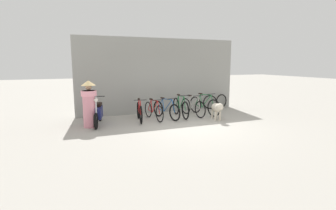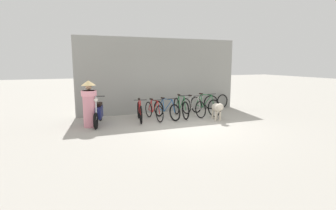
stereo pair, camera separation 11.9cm
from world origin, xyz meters
The scene contains 13 objects.
ground_plane centered at (0.00, 0.00, 0.00)m, with size 60.00×60.00×0.00m, color #ADA89E.
shop_wall_back centered at (0.00, 2.96, 1.60)m, with size 7.19×0.20×3.20m.
bicycle_0 centered at (-1.39, 1.48, 0.35)m, with size 0.46×1.59×0.86m.
bicycle_1 centered at (-0.81, 1.54, 0.34)m, with size 0.46×1.64×0.82m.
bicycle_2 centered at (-0.31, 1.51, 0.34)m, with size 0.57×1.67×0.84m.
bicycle_3 centered at (0.36, 1.61, 0.38)m, with size 0.46×1.79×0.92m.
bicycle_4 centered at (0.90, 1.60, 0.36)m, with size 0.46×1.65×0.88m.
bicycle_5 centered at (1.47, 1.64, 0.38)m, with size 0.56×1.76×0.92m.
motorcycle centered at (-2.90, 1.46, 0.42)m, with size 0.64×1.80×1.07m.
stray_dog centered at (1.37, 0.53, 0.47)m, with size 0.52×1.17×0.70m.
person_in_robes centered at (-3.19, 1.26, 0.82)m, with size 0.55×0.55×1.58m.
spare_tire_left centered at (2.41, 2.71, 0.33)m, with size 0.64×0.22×0.65m.
spare_tire_right centered at (3.04, 2.71, 0.34)m, with size 0.67×0.16×0.67m.
Camera 1 is at (-4.07, -7.77, 2.18)m, focal length 28.00 mm.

